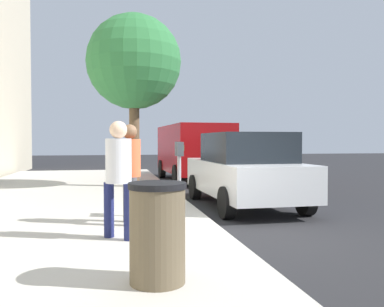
{
  "coord_description": "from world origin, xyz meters",
  "views": [
    {
      "loc": [
        -6.49,
        1.78,
        1.58
      ],
      "look_at": [
        1.25,
        0.23,
        1.33
      ],
      "focal_mm": 38.01,
      "sensor_mm": 36.0,
      "label": 1
    }
  ],
  "objects_px": {
    "parked_van_far": "(192,149)",
    "street_tree": "(134,63)",
    "pedestrian_bystander": "(119,170)",
    "parked_sedan_near": "(244,169)",
    "trash_bin": "(157,232)",
    "parking_meter": "(179,163)",
    "pedestrian_at_meter": "(130,166)"
  },
  "relations": [
    {
      "from": "parked_van_far",
      "to": "street_tree",
      "type": "height_order",
      "value": "street_tree"
    },
    {
      "from": "pedestrian_bystander",
      "to": "parked_sedan_near",
      "type": "height_order",
      "value": "pedestrian_bystander"
    },
    {
      "from": "parked_sedan_near",
      "to": "trash_bin",
      "type": "distance_m",
      "value": 5.87
    },
    {
      "from": "parking_meter",
      "to": "trash_bin",
      "type": "distance_m",
      "value": 3.5
    },
    {
      "from": "pedestrian_at_meter",
      "to": "street_tree",
      "type": "bearing_deg",
      "value": 74.81
    },
    {
      "from": "parking_meter",
      "to": "trash_bin",
      "type": "relative_size",
      "value": 1.4
    },
    {
      "from": "parked_sedan_near",
      "to": "parked_van_far",
      "type": "relative_size",
      "value": 0.84
    },
    {
      "from": "parked_van_far",
      "to": "street_tree",
      "type": "xyz_separation_m",
      "value": [
        -2.68,
        2.41,
        2.77
      ]
    },
    {
      "from": "parked_van_far",
      "to": "street_tree",
      "type": "distance_m",
      "value": 4.54
    },
    {
      "from": "pedestrian_at_meter",
      "to": "trash_bin",
      "type": "xyz_separation_m",
      "value": [
        -3.0,
        -0.14,
        -0.49
      ]
    },
    {
      "from": "parking_meter",
      "to": "parked_sedan_near",
      "type": "distance_m",
      "value": 2.66
    },
    {
      "from": "pedestrian_bystander",
      "to": "parked_sedan_near",
      "type": "distance_m",
      "value": 4.46
    },
    {
      "from": "pedestrian_bystander",
      "to": "parked_van_far",
      "type": "height_order",
      "value": "parked_van_far"
    },
    {
      "from": "pedestrian_at_meter",
      "to": "parked_van_far",
      "type": "relative_size",
      "value": 0.33
    },
    {
      "from": "parked_van_far",
      "to": "trash_bin",
      "type": "bearing_deg",
      "value": 166.9
    },
    {
      "from": "pedestrian_at_meter",
      "to": "street_tree",
      "type": "height_order",
      "value": "street_tree"
    },
    {
      "from": "pedestrian_at_meter",
      "to": "pedestrian_bystander",
      "type": "height_order",
      "value": "pedestrian_bystander"
    },
    {
      "from": "trash_bin",
      "to": "street_tree",
      "type": "bearing_deg",
      "value": -1.77
    },
    {
      "from": "street_tree",
      "to": "trash_bin",
      "type": "bearing_deg",
      "value": 178.23
    },
    {
      "from": "parked_van_far",
      "to": "parking_meter",
      "type": "bearing_deg",
      "value": 166.93
    },
    {
      "from": "parking_meter",
      "to": "pedestrian_at_meter",
      "type": "bearing_deg",
      "value": 111.88
    },
    {
      "from": "pedestrian_bystander",
      "to": "trash_bin",
      "type": "distance_m",
      "value": 2.04
    },
    {
      "from": "trash_bin",
      "to": "pedestrian_bystander",
      "type": "bearing_deg",
      "value": 10.08
    },
    {
      "from": "parking_meter",
      "to": "pedestrian_bystander",
      "type": "xyz_separation_m",
      "value": [
        -1.43,
        1.13,
        -0.01
      ]
    },
    {
      "from": "parking_meter",
      "to": "pedestrian_at_meter",
      "type": "xyz_separation_m",
      "value": [
        -0.37,
        0.93,
        -0.01
      ]
    },
    {
      "from": "pedestrian_bystander",
      "to": "trash_bin",
      "type": "xyz_separation_m",
      "value": [
        -1.95,
        -0.35,
        -0.5
      ]
    },
    {
      "from": "parked_van_far",
      "to": "trash_bin",
      "type": "distance_m",
      "value": 11.84
    },
    {
      "from": "pedestrian_at_meter",
      "to": "pedestrian_bystander",
      "type": "distance_m",
      "value": 1.08
    },
    {
      "from": "parked_sedan_near",
      "to": "pedestrian_bystander",
      "type": "bearing_deg",
      "value": 137.22
    },
    {
      "from": "pedestrian_at_meter",
      "to": "parked_van_far",
      "type": "xyz_separation_m",
      "value": [
        8.51,
        -2.82,
        0.11
      ]
    },
    {
      "from": "pedestrian_at_meter",
      "to": "parking_meter",
      "type": "bearing_deg",
      "value": 10.71
    },
    {
      "from": "pedestrian_bystander",
      "to": "street_tree",
      "type": "relative_size",
      "value": 0.32
    }
  ]
}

